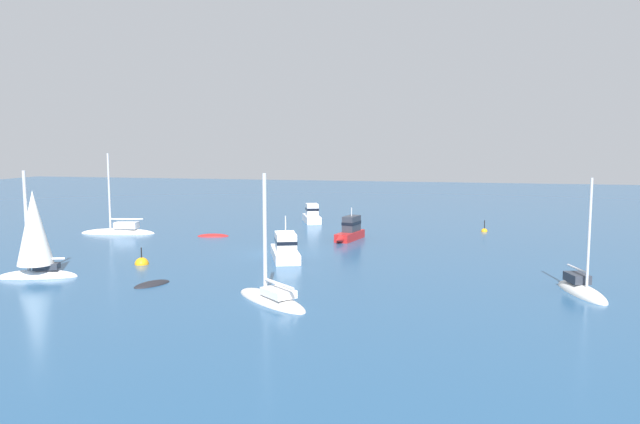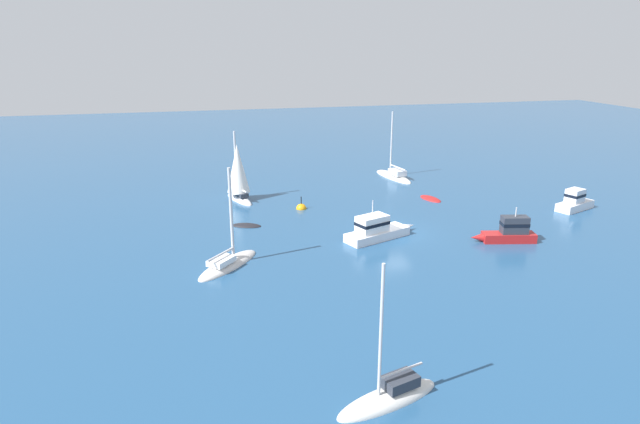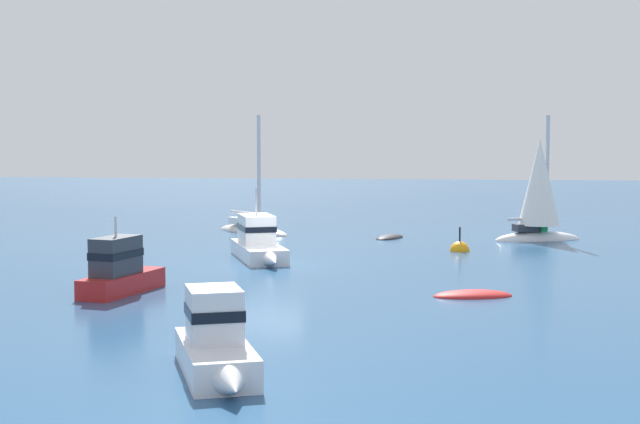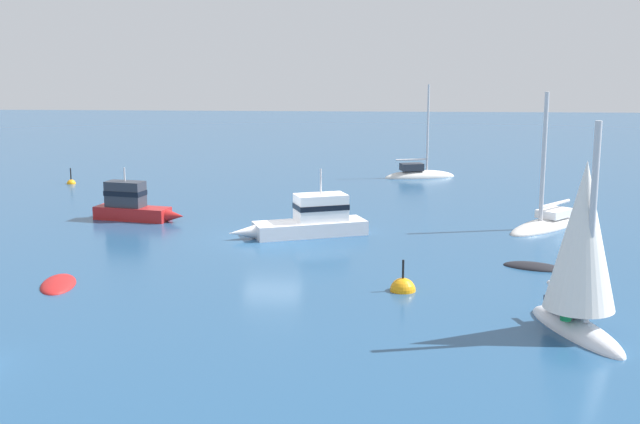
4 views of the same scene
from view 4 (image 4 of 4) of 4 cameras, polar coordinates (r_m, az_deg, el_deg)
ground_plane at (r=35.64m, az=-3.39°, el=-1.88°), size 160.00×160.00×0.00m
dinghy at (r=31.86m, az=14.79°, el=-3.80°), size 1.86×2.55×0.38m
ketch at (r=53.58m, az=6.98°, el=2.56°), size 2.58×4.93×6.51m
sloop at (r=39.40m, az=15.67°, el=-0.80°), size 5.24×4.92×6.70m
ketch_1 at (r=24.30m, az=17.89°, el=-3.02°), size 4.61×2.58×6.66m
launch at (r=40.53m, az=-13.07°, el=0.51°), size 1.91×4.67×2.55m
powerboat at (r=36.16m, az=-0.62°, el=-0.52°), size 3.29×6.17×2.96m
rib at (r=30.00m, az=-17.92°, el=-4.90°), size 2.79×1.76×0.43m
channel_buoy at (r=28.03m, az=5.84°, el=-5.52°), size 0.89×0.89×1.54m
mooring_buoy at (r=52.88m, az=-17.08°, el=1.93°), size 0.55×0.55×1.25m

